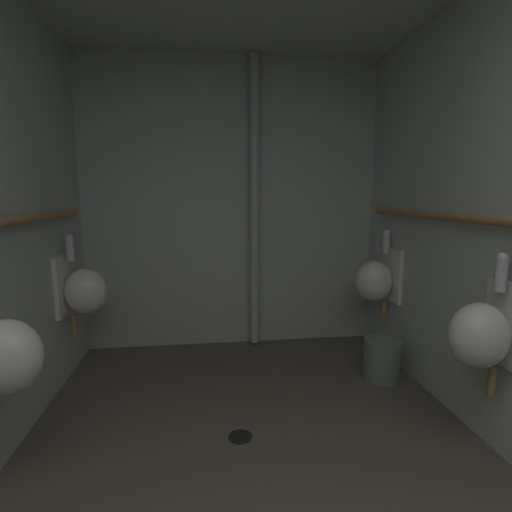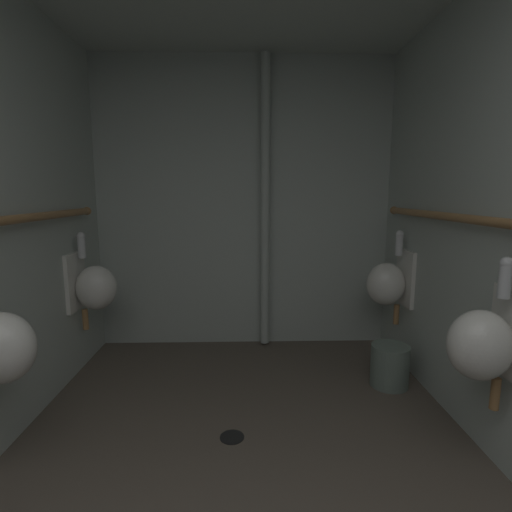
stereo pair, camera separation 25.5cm
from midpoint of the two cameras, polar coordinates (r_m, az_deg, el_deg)
floor at (r=2.26m, az=-3.23°, el=-29.88°), size 2.71×3.62×0.08m
wall_back at (r=3.54m, az=-5.55°, el=7.27°), size 2.71×0.06×2.54m
urinal_left_mid at (r=2.16m, az=-36.14°, el=-11.69°), size 0.32×0.30×0.76m
urinal_left_far at (r=3.19m, az=-26.08°, el=-4.55°), size 0.32×0.30×0.76m
urinal_right_mid at (r=2.26m, az=27.50°, el=-10.07°), size 0.32×0.30×0.76m
urinal_right_far at (r=3.33m, az=15.11°, el=-3.40°), size 0.32×0.30×0.76m
supply_pipe_right at (r=2.23m, az=29.98°, el=4.24°), size 0.06×2.92×0.06m
standpipe_back_wall at (r=3.44m, az=-2.35°, el=7.26°), size 0.08×0.08×2.49m
floor_drain at (r=2.47m, az=-5.54°, el=-24.85°), size 0.14×0.14×0.01m
waste_bin at (r=3.13m, az=15.64°, el=-14.37°), size 0.27×0.27×0.30m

